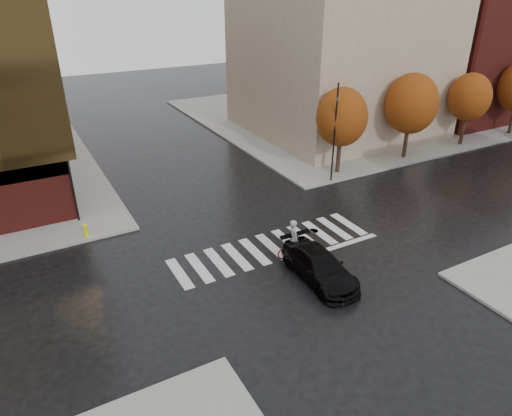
{
  "coord_description": "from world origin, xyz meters",
  "views": [
    {
      "loc": [
        -11.42,
        -18.39,
        13.47
      ],
      "look_at": [
        -0.36,
        1.69,
        2.0
      ],
      "focal_mm": 32.0,
      "sensor_mm": 36.0,
      "label": 1
    }
  ],
  "objects_px": {
    "traffic_light_ne": "(335,127)",
    "traffic_light_nw": "(67,160)",
    "fire_hydrant": "(86,229)",
    "sedan": "(319,266)",
    "cyclist": "(294,245)"
  },
  "relations": [
    {
      "from": "fire_hydrant",
      "to": "traffic_light_nw",
      "type": "bearing_deg",
      "value": 91.36
    },
    {
      "from": "traffic_light_ne",
      "to": "fire_hydrant",
      "type": "bearing_deg",
      "value": -10.85
    },
    {
      "from": "sedan",
      "to": "traffic_light_nw",
      "type": "distance_m",
      "value": 15.72
    },
    {
      "from": "sedan",
      "to": "cyclist",
      "type": "relative_size",
      "value": 2.23
    },
    {
      "from": "cyclist",
      "to": "traffic_light_nw",
      "type": "height_order",
      "value": "traffic_light_nw"
    },
    {
      "from": "sedan",
      "to": "fire_hydrant",
      "type": "bearing_deg",
      "value": 135.7
    },
    {
      "from": "sedan",
      "to": "traffic_light_nw",
      "type": "xyz_separation_m",
      "value": [
        -9.5,
        12.06,
        3.4
      ]
    },
    {
      "from": "traffic_light_ne",
      "to": "traffic_light_nw",
      "type": "bearing_deg",
      "value": -18.15
    },
    {
      "from": "cyclist",
      "to": "traffic_light_ne",
      "type": "distance_m",
      "value": 11.4
    },
    {
      "from": "traffic_light_nw",
      "to": "fire_hydrant",
      "type": "bearing_deg",
      "value": -1.09
    },
    {
      "from": "sedan",
      "to": "cyclist",
      "type": "height_order",
      "value": "cyclist"
    },
    {
      "from": "sedan",
      "to": "fire_hydrant",
      "type": "xyz_separation_m",
      "value": [
        -9.45,
        9.8,
        -0.13
      ]
    },
    {
      "from": "sedan",
      "to": "traffic_light_nw",
      "type": "height_order",
      "value": "traffic_light_nw"
    },
    {
      "from": "cyclist",
      "to": "traffic_light_ne",
      "type": "height_order",
      "value": "traffic_light_ne"
    },
    {
      "from": "fire_hydrant",
      "to": "cyclist",
      "type": "bearing_deg",
      "value": -38.45
    }
  ]
}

